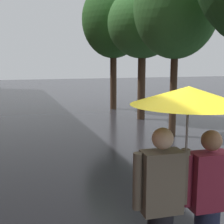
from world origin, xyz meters
TOP-DOWN VIEW (x-y plane):
  - street_tree_1 at (2.75, 5.91)m, footprint 2.54×2.54m
  - street_tree_2 at (3.01, 8.85)m, footprint 2.75×2.75m
  - street_tree_3 at (2.80, 11.76)m, footprint 3.02×3.02m
  - couple_under_umbrella at (-0.39, 0.27)m, footprint 1.13×1.13m

SIDE VIEW (x-z plane):
  - couple_under_umbrella at x=-0.39m, z-range 0.35..2.44m
  - street_tree_2 at x=3.01m, z-range 1.20..6.42m
  - street_tree_1 at x=2.75m, z-range 1.19..6.67m
  - street_tree_3 at x=2.80m, z-range 1.23..7.37m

